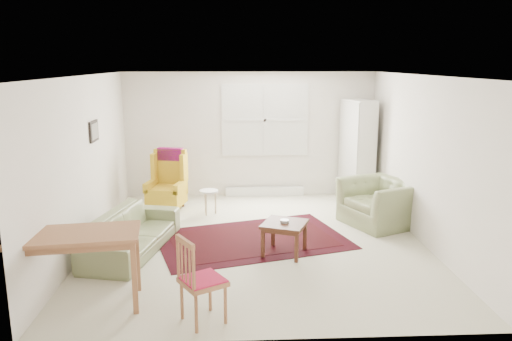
{
  "coord_description": "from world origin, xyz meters",
  "views": [
    {
      "loc": [
        -0.38,
        -7.2,
        2.69
      ],
      "look_at": [
        0.0,
        0.3,
        1.05
      ],
      "focal_mm": 35.0,
      "sensor_mm": 36.0,
      "label": 1
    }
  ],
  "objects_px": {
    "stool": "(209,202)",
    "desk_chair": "(203,279)",
    "wingback_chair": "(166,180)",
    "cabinet": "(357,150)",
    "sofa": "(132,225)",
    "desk": "(78,270)",
    "armchair": "(380,199)",
    "coffee_table": "(284,238)"
  },
  "relations": [
    {
      "from": "armchair",
      "to": "sofa",
      "type": "bearing_deg",
      "value": -99.44
    },
    {
      "from": "desk_chair",
      "to": "armchair",
      "type": "bearing_deg",
      "value": -72.42
    },
    {
      "from": "desk",
      "to": "wingback_chair",
      "type": "bearing_deg",
      "value": 82.29
    },
    {
      "from": "armchair",
      "to": "desk_chair",
      "type": "relative_size",
      "value": 1.2
    },
    {
      "from": "armchair",
      "to": "coffee_table",
      "type": "bearing_deg",
      "value": -78.62
    },
    {
      "from": "stool",
      "to": "desk_chair",
      "type": "relative_size",
      "value": 0.47
    },
    {
      "from": "cabinet",
      "to": "desk_chair",
      "type": "bearing_deg",
      "value": -135.12
    },
    {
      "from": "wingback_chair",
      "to": "coffee_table",
      "type": "xyz_separation_m",
      "value": [
        1.95,
        -2.3,
        -0.32
      ]
    },
    {
      "from": "coffee_table",
      "to": "desk",
      "type": "relative_size",
      "value": 0.42
    },
    {
      "from": "stool",
      "to": "cabinet",
      "type": "bearing_deg",
      "value": 16.9
    },
    {
      "from": "sofa",
      "to": "cabinet",
      "type": "distance_m",
      "value": 4.77
    },
    {
      "from": "coffee_table",
      "to": "desk_chair",
      "type": "height_order",
      "value": "desk_chair"
    },
    {
      "from": "coffee_table",
      "to": "desk_chair",
      "type": "bearing_deg",
      "value": -119.67
    },
    {
      "from": "armchair",
      "to": "desk_chair",
      "type": "height_order",
      "value": "desk_chair"
    },
    {
      "from": "sofa",
      "to": "desk_chair",
      "type": "distance_m",
      "value": 2.34
    },
    {
      "from": "wingback_chair",
      "to": "cabinet",
      "type": "relative_size",
      "value": 0.57
    },
    {
      "from": "wingback_chair",
      "to": "coffee_table",
      "type": "height_order",
      "value": "wingback_chair"
    },
    {
      "from": "stool",
      "to": "desk_chair",
      "type": "xyz_separation_m",
      "value": [
        0.1,
        -3.82,
        0.26
      ]
    },
    {
      "from": "sofa",
      "to": "cabinet",
      "type": "height_order",
      "value": "cabinet"
    },
    {
      "from": "cabinet",
      "to": "armchair",
      "type": "bearing_deg",
      "value": -104.45
    },
    {
      "from": "desk",
      "to": "stool",
      "type": "bearing_deg",
      "value": 69.08
    },
    {
      "from": "desk_chair",
      "to": "coffee_table",
      "type": "bearing_deg",
      "value": -60.07
    },
    {
      "from": "armchair",
      "to": "cabinet",
      "type": "height_order",
      "value": "cabinet"
    },
    {
      "from": "armchair",
      "to": "wingback_chair",
      "type": "relative_size",
      "value": 1.03
    },
    {
      "from": "coffee_table",
      "to": "desk",
      "type": "height_order",
      "value": "desk"
    },
    {
      "from": "armchair",
      "to": "stool",
      "type": "distance_m",
      "value": 2.99
    },
    {
      "from": "cabinet",
      "to": "desk",
      "type": "bearing_deg",
      "value": -148.81
    },
    {
      "from": "armchair",
      "to": "coffee_table",
      "type": "height_order",
      "value": "armchair"
    },
    {
      "from": "stool",
      "to": "armchair",
      "type": "bearing_deg",
      "value": -14.14
    },
    {
      "from": "armchair",
      "to": "desk",
      "type": "xyz_separation_m",
      "value": [
        -4.19,
        -2.68,
        -0.02
      ]
    },
    {
      "from": "cabinet",
      "to": "stool",
      "type": "bearing_deg",
      "value": -177.55
    },
    {
      "from": "stool",
      "to": "desk_chair",
      "type": "bearing_deg",
      "value": -88.47
    },
    {
      "from": "sofa",
      "to": "coffee_table",
      "type": "xyz_separation_m",
      "value": [
        2.18,
        -0.21,
        -0.17
      ]
    },
    {
      "from": "sofa",
      "to": "desk",
      "type": "distance_m",
      "value": 1.66
    },
    {
      "from": "desk",
      "to": "desk_chair",
      "type": "distance_m",
      "value": 1.47
    },
    {
      "from": "sofa",
      "to": "wingback_chair",
      "type": "distance_m",
      "value": 2.11
    },
    {
      "from": "sofa",
      "to": "wingback_chair",
      "type": "bearing_deg",
      "value": 6.53
    },
    {
      "from": "stool",
      "to": "cabinet",
      "type": "relative_size",
      "value": 0.23
    },
    {
      "from": "stool",
      "to": "desk",
      "type": "xyz_separation_m",
      "value": [
        -1.3,
        -3.41,
        0.21
      ]
    },
    {
      "from": "sofa",
      "to": "wingback_chair",
      "type": "relative_size",
      "value": 1.78
    },
    {
      "from": "wingback_chair",
      "to": "desk",
      "type": "bearing_deg",
      "value": -84.61
    },
    {
      "from": "cabinet",
      "to": "desk_chair",
      "type": "distance_m",
      "value": 5.49
    }
  ]
}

